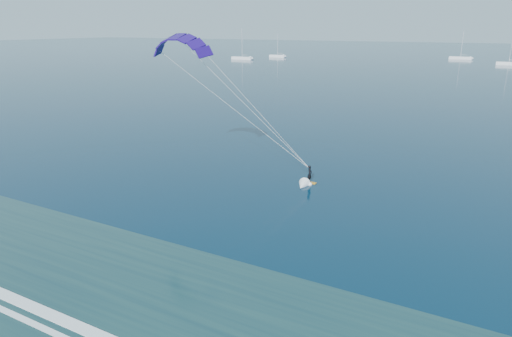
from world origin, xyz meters
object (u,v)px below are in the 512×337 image
object	(u,v)px
kitesurfer_rig	(244,103)
sailboat_3	(509,63)
sailboat_2	(460,58)
sailboat_1	(278,56)
sailboat_0	(242,58)

from	to	relation	value
kitesurfer_rig	sailboat_3	xyz separation A→B (m)	(20.09, 165.49, -6.84)
sailboat_2	sailboat_3	world-z (taller)	sailboat_2
kitesurfer_rig	sailboat_3	size ratio (longest dim) A/B	1.31
sailboat_1	sailboat_2	distance (m)	82.01
sailboat_0	sailboat_3	distance (m)	106.66
kitesurfer_rig	sailboat_1	bearing A→B (deg)	115.10
sailboat_0	sailboat_2	size ratio (longest dim) A/B	1.05
sailboat_1	sailboat_2	bearing A→B (deg)	19.77
sailboat_0	sailboat_1	size ratio (longest dim) A/B	1.23
sailboat_1	sailboat_3	xyz separation A→B (m)	(96.57, 2.23, 0.01)
sailboat_0	sailboat_2	distance (m)	97.34
sailboat_0	kitesurfer_rig	bearing A→B (deg)	-59.57
kitesurfer_rig	sailboat_0	distance (m)	166.56
sailboat_1	sailboat_0	bearing A→B (deg)	-111.55
kitesurfer_rig	sailboat_3	world-z (taller)	kitesurfer_rig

